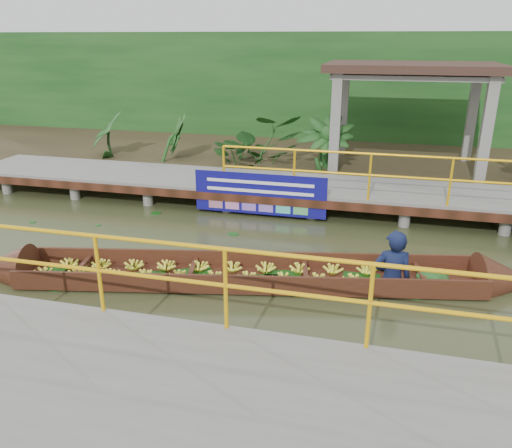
# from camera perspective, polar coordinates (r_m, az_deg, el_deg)

# --- Properties ---
(ground) EXTENTS (80.00, 80.00, 0.00)m
(ground) POSITION_cam_1_polar(r_m,az_deg,el_deg) (9.04, -2.39, -4.50)
(ground) COLOR #2E341A
(ground) RESTS_ON ground
(land_strip) EXTENTS (30.00, 8.00, 0.45)m
(land_strip) POSITION_cam_1_polar(r_m,az_deg,el_deg) (15.93, 5.29, 7.43)
(land_strip) COLOR #302518
(land_strip) RESTS_ON ground
(far_dock) EXTENTS (16.00, 2.06, 1.66)m
(far_dock) POSITION_cam_1_polar(r_m,az_deg,el_deg) (11.99, 2.31, 4.33)
(far_dock) COLOR slate
(far_dock) RESTS_ON ground
(near_dock) EXTENTS (18.00, 2.40, 1.73)m
(near_dock) POSITION_cam_1_polar(r_m,az_deg,el_deg) (5.25, -5.06, -21.75)
(near_dock) COLOR slate
(near_dock) RESTS_ON ground
(pavilion) EXTENTS (4.40, 3.00, 3.00)m
(pavilion) POSITION_cam_1_polar(r_m,az_deg,el_deg) (14.19, 17.34, 15.61)
(pavilion) COLOR slate
(pavilion) RESTS_ON ground
(foliage_backdrop) EXTENTS (30.00, 0.80, 4.00)m
(foliage_backdrop) POSITION_cam_1_polar(r_m,az_deg,el_deg) (18.09, 6.78, 14.66)
(foliage_backdrop) COLOR #133B14
(foliage_backdrop) RESTS_ON ground
(vendor_boat) EXTENTS (9.32, 2.73, 2.16)m
(vendor_boat) POSITION_cam_1_polar(r_m,az_deg,el_deg) (8.25, 1.64, -5.11)
(vendor_boat) COLOR #38150F
(vendor_boat) RESTS_ON ground
(blue_banner) EXTENTS (3.00, 0.04, 0.94)m
(blue_banner) POSITION_cam_1_polar(r_m,az_deg,el_deg) (11.12, 0.41, 3.46)
(blue_banner) COLOR navy
(blue_banner) RESTS_ON ground
(tropical_plants) EXTENTS (14.06, 1.06, 1.32)m
(tropical_plants) POSITION_cam_1_polar(r_m,az_deg,el_deg) (13.53, 6.62, 8.87)
(tropical_plants) COLOR #133B14
(tropical_plants) RESTS_ON ground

